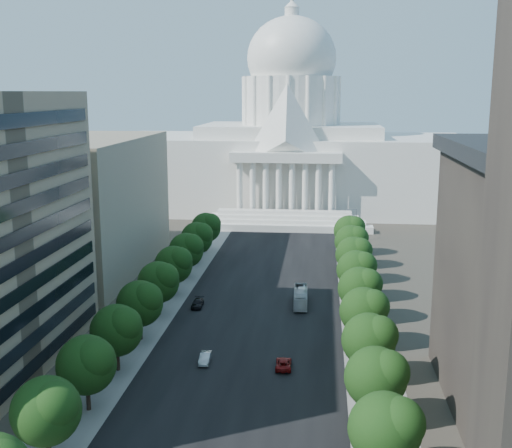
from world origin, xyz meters
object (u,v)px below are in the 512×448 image
(car_red, at_px, (284,364))
(city_bus, at_px, (301,297))
(car_silver, at_px, (205,358))
(car_dark_b, at_px, (198,304))

(car_red, height_order, city_bus, city_bus)
(car_silver, bearing_deg, car_dark_b, 101.82)
(car_red, xyz_separation_m, car_dark_b, (-17.86, 25.60, 0.02))
(car_red, bearing_deg, car_dark_b, -56.64)
(car_silver, relative_size, car_red, 0.89)
(car_silver, distance_m, city_bus, 31.28)
(car_dark_b, xyz_separation_m, city_bus, (19.31, 3.47, 0.79))
(car_silver, height_order, city_bus, city_bus)
(car_dark_b, distance_m, city_bus, 19.64)
(city_bus, bearing_deg, car_red, -94.46)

